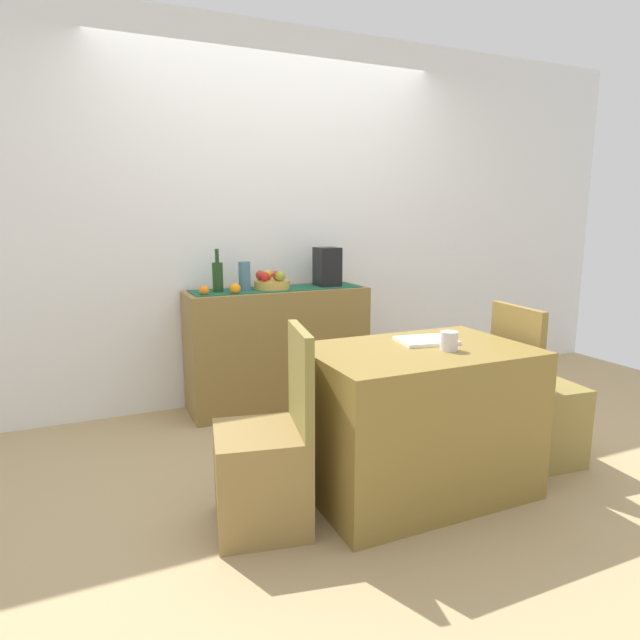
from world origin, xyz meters
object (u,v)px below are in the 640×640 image
sideboard_console (278,348)px  wine_bottle (218,276)px  dining_table (417,420)px  open_book (426,341)px  ceramic_vase (245,276)px  coffee_cup (449,341)px  coffee_maker (327,267)px  fruit_bowl (272,284)px  chair_by_corner (535,416)px  chair_near_window (265,470)px

sideboard_console → wine_bottle: bearing=180.0°
dining_table → open_book: open_book is taller
dining_table → ceramic_vase: bearing=106.8°
ceramic_vase → coffee_cup: bearing=-70.9°
ceramic_vase → coffee_maker: bearing=0.0°
coffee_cup → fruit_bowl: bearing=102.4°
ceramic_vase → chair_by_corner: size_ratio=0.23×
coffee_maker → dining_table: size_ratio=0.27×
sideboard_console → coffee_cup: bearing=-78.9°
wine_bottle → dining_table: size_ratio=0.28×
wine_bottle → dining_table: 1.70m
open_book → chair_by_corner: bearing=1.5°
ceramic_vase → chair_near_window: 1.66m
coffee_maker → ceramic_vase: 0.63m
coffee_maker → dining_table: (-0.19, -1.47, -0.63)m
open_book → chair_near_window: (-0.90, -0.09, -0.48)m
dining_table → chair_by_corner: (0.80, 0.00, -0.10)m
wine_bottle → coffee_maker: wine_bottle is taller
dining_table → fruit_bowl: bearing=99.5°
sideboard_console → dining_table: sideboard_console is taller
dining_table → open_book: size_ratio=3.83×
sideboard_console → fruit_bowl: 0.47m
open_book → chair_near_window: chair_near_window is taller
open_book → chair_near_window: 1.03m
dining_table → chair_near_window: (-0.80, -0.00, -0.10)m
wine_bottle → open_book: (0.73, -1.38, -0.22)m
sideboard_console → coffee_maker: (0.39, 0.00, 0.57)m
fruit_bowl → ceramic_vase: size_ratio=1.24×
fruit_bowl → coffee_cup: 1.61m
sideboard_console → open_book: 1.45m
ceramic_vase → chair_by_corner: 2.04m
wine_bottle → coffee_cup: size_ratio=3.20×
fruit_bowl → wine_bottle: bearing=180.0°
sideboard_console → ceramic_vase: size_ratio=6.33×
fruit_bowl → wine_bottle: (-0.39, 0.00, 0.07)m
chair_near_window → fruit_bowl: bearing=69.3°
dining_table → coffee_maker: bearing=82.8°
wine_bottle → coffee_cup: wine_bottle is taller
coffee_cup → chair_by_corner: bearing=8.1°
wine_bottle → coffee_cup: bearing=-65.0°
sideboard_console → coffee_cup: sideboard_console is taller
sideboard_console → ceramic_vase: bearing=180.0°
ceramic_vase → dining_table: size_ratio=0.19×
wine_bottle → ceramic_vase: wine_bottle is taller
fruit_bowl → coffee_maker: 0.44m
ceramic_vase → chair_by_corner: bearing=-49.7°
coffee_cup → coffee_maker: bearing=86.9°
fruit_bowl → sideboard_console: bearing=0.0°
ceramic_vase → fruit_bowl: bearing=0.0°
coffee_maker → sideboard_console: bearing=180.0°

